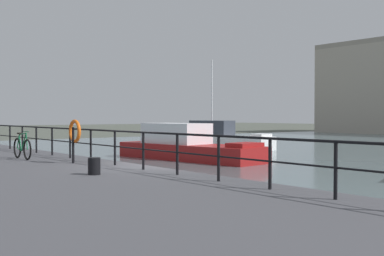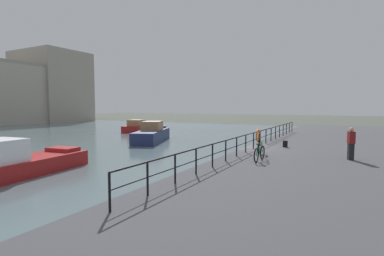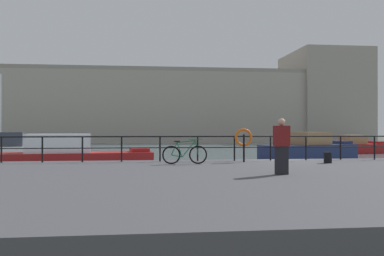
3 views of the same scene
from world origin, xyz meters
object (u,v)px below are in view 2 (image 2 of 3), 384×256
at_px(parked_bicycle, 259,153).
at_px(mooring_bollard, 285,144).
at_px(life_ring_stand, 258,136).
at_px(moored_white_yacht, 152,134).
at_px(standing_person, 351,143).
at_px(moored_cabin_cruiser, 138,127).

bearing_deg(parked_bicycle, mooring_bollard, -0.70).
distance_m(parked_bicycle, life_ring_stand, 2.73).
distance_m(moored_white_yacht, parked_bicycle, 18.87).
bearing_deg(standing_person, moored_white_yacht, -40.87).
distance_m(moored_white_yacht, standing_person, 21.11).
bearing_deg(moored_white_yacht, standing_person, -137.01).
bearing_deg(life_ring_stand, standing_person, -90.15).
bearing_deg(mooring_bollard, moored_cabin_cruiser, 59.63).
xyz_separation_m(parked_bicycle, mooring_bollard, (5.77, -0.19, -0.17)).
bearing_deg(mooring_bollard, parked_bicycle, 178.16).
height_order(moored_cabin_cruiser, parked_bicycle, parked_bicycle).
bearing_deg(moored_cabin_cruiser, moored_white_yacht, -142.80).
distance_m(moored_white_yacht, moored_cabin_cruiser, 12.60).
bearing_deg(life_ring_stand, parked_bicycle, -162.81).
relative_size(mooring_bollard, life_ring_stand, 0.31).
distance_m(parked_bicycle, mooring_bollard, 5.78).
height_order(mooring_bollard, standing_person, standing_person).
bearing_deg(mooring_bollard, standing_person, -129.81).
height_order(moored_cabin_cruiser, standing_person, standing_person).
relative_size(parked_bicycle, mooring_bollard, 4.02).
distance_m(life_ring_stand, standing_person, 4.86).
distance_m(moored_cabin_cruiser, life_ring_stand, 29.23).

